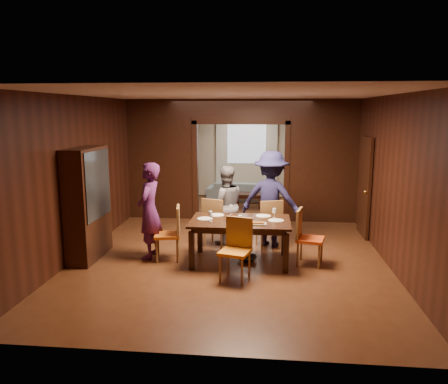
# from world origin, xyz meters

# --- Properties ---
(floor) EXTENTS (9.00, 9.00, 0.00)m
(floor) POSITION_xyz_m (0.00, 0.00, 0.00)
(floor) COLOR #4E2816
(floor) RESTS_ON ground
(ceiling) EXTENTS (5.50, 9.00, 0.02)m
(ceiling) POSITION_xyz_m (0.00, 0.00, 2.90)
(ceiling) COLOR silver
(ceiling) RESTS_ON room_walls
(room_walls) EXTENTS (5.52, 9.01, 2.90)m
(room_walls) POSITION_xyz_m (0.00, 1.89, 1.51)
(room_walls) COLOR black
(room_walls) RESTS_ON floor
(person_purple) EXTENTS (0.47, 0.66, 1.73)m
(person_purple) POSITION_xyz_m (-1.44, -1.38, 0.87)
(person_purple) COLOR #4A1B51
(person_purple) RESTS_ON floor
(person_grey) EXTENTS (0.90, 0.79, 1.57)m
(person_grey) POSITION_xyz_m (-0.17, -0.39, 0.78)
(person_grey) COLOR slate
(person_grey) RESTS_ON floor
(person_navy) EXTENTS (1.36, 1.03, 1.87)m
(person_navy) POSITION_xyz_m (0.73, -0.42, 0.93)
(person_navy) COLOR #1C1B44
(person_navy) RESTS_ON floor
(sofa) EXTENTS (2.04, 0.93, 0.58)m
(sofa) POSITION_xyz_m (-0.11, 3.85, 0.29)
(sofa) COLOR #7E97A5
(sofa) RESTS_ON floor
(serving_bowl) EXTENTS (0.35, 0.35, 0.09)m
(serving_bowl) POSITION_xyz_m (0.32, -1.40, 0.80)
(serving_bowl) COLOR black
(serving_bowl) RESTS_ON dining_table
(dining_table) EXTENTS (1.72, 1.07, 0.76)m
(dining_table) POSITION_xyz_m (0.20, -1.47, 0.38)
(dining_table) COLOR black
(dining_table) RESTS_ON floor
(coffee_table) EXTENTS (0.80, 0.50, 0.40)m
(coffee_table) POSITION_xyz_m (0.14, 2.94, 0.20)
(coffee_table) COLOR black
(coffee_table) RESTS_ON floor
(chair_left) EXTENTS (0.51, 0.51, 0.97)m
(chair_left) POSITION_xyz_m (-1.10, -1.46, 0.48)
(chair_left) COLOR #D05D13
(chair_left) RESTS_ON floor
(chair_right) EXTENTS (0.53, 0.53, 0.97)m
(chair_right) POSITION_xyz_m (1.41, -1.47, 0.48)
(chair_right) COLOR #D94714
(chair_right) RESTS_ON floor
(chair_far_l) EXTENTS (0.55, 0.55, 0.97)m
(chair_far_l) POSITION_xyz_m (-0.33, -0.55, 0.48)
(chair_far_l) COLOR red
(chair_far_l) RESTS_ON floor
(chair_far_r) EXTENTS (0.55, 0.55, 0.97)m
(chair_far_r) POSITION_xyz_m (0.68, -0.59, 0.48)
(chair_far_r) COLOR red
(chair_far_r) RESTS_ON floor
(chair_near) EXTENTS (0.54, 0.54, 0.97)m
(chair_near) POSITION_xyz_m (0.17, -2.29, 0.48)
(chair_near) COLOR orange
(chair_near) RESTS_ON floor
(hutch) EXTENTS (0.40, 1.20, 2.00)m
(hutch) POSITION_xyz_m (-2.53, -1.50, 1.00)
(hutch) COLOR black
(hutch) RESTS_ON floor
(door_right) EXTENTS (0.06, 0.90, 2.10)m
(door_right) POSITION_xyz_m (2.70, 0.50, 1.05)
(door_right) COLOR black
(door_right) RESTS_ON floor
(window_far) EXTENTS (1.20, 0.03, 1.30)m
(window_far) POSITION_xyz_m (0.00, 4.44, 1.70)
(window_far) COLOR silver
(window_far) RESTS_ON back_wall
(curtain_left) EXTENTS (0.35, 0.06, 2.40)m
(curtain_left) POSITION_xyz_m (-0.75, 4.40, 1.25)
(curtain_left) COLOR white
(curtain_left) RESTS_ON back_wall
(curtain_right) EXTENTS (0.35, 0.06, 2.40)m
(curtain_right) POSITION_xyz_m (0.75, 4.40, 1.25)
(curtain_right) COLOR white
(curtain_right) RESTS_ON back_wall
(plate_left) EXTENTS (0.27, 0.27, 0.01)m
(plate_left) POSITION_xyz_m (-0.43, -1.46, 0.77)
(plate_left) COLOR silver
(plate_left) RESTS_ON dining_table
(plate_far_l) EXTENTS (0.27, 0.27, 0.01)m
(plate_far_l) POSITION_xyz_m (-0.25, -1.16, 0.77)
(plate_far_l) COLOR white
(plate_far_l) RESTS_ON dining_table
(plate_far_r) EXTENTS (0.27, 0.27, 0.01)m
(plate_far_r) POSITION_xyz_m (0.59, -1.15, 0.77)
(plate_far_r) COLOR white
(plate_far_r) RESTS_ON dining_table
(plate_right) EXTENTS (0.27, 0.27, 0.01)m
(plate_right) POSITION_xyz_m (0.81, -1.46, 0.77)
(plate_right) COLOR silver
(plate_right) RESTS_ON dining_table
(plate_near) EXTENTS (0.27, 0.27, 0.01)m
(plate_near) POSITION_xyz_m (0.22, -1.81, 0.77)
(plate_near) COLOR white
(plate_near) RESTS_ON dining_table
(platter_a) EXTENTS (0.30, 0.20, 0.04)m
(platter_a) POSITION_xyz_m (0.16, -1.57, 0.78)
(platter_a) COLOR gray
(platter_a) RESTS_ON dining_table
(platter_b) EXTENTS (0.30, 0.20, 0.04)m
(platter_b) POSITION_xyz_m (0.50, -1.71, 0.78)
(platter_b) COLOR slate
(platter_b) RESTS_ON dining_table
(wineglass_left) EXTENTS (0.08, 0.08, 0.18)m
(wineglass_left) POSITION_xyz_m (-0.31, -1.61, 0.85)
(wineglass_left) COLOR silver
(wineglass_left) RESTS_ON dining_table
(wineglass_far) EXTENTS (0.08, 0.08, 0.18)m
(wineglass_far) POSITION_xyz_m (-0.00, -1.09, 0.85)
(wineglass_far) COLOR silver
(wineglass_far) RESTS_ON dining_table
(wineglass_right) EXTENTS (0.08, 0.08, 0.18)m
(wineglass_right) POSITION_xyz_m (0.79, -1.27, 0.85)
(wineglass_right) COLOR silver
(wineglass_right) RESTS_ON dining_table
(tumbler) EXTENTS (0.07, 0.07, 0.14)m
(tumbler) POSITION_xyz_m (0.21, -1.71, 0.83)
(tumbler) COLOR silver
(tumbler) RESTS_ON dining_table
(condiment_jar) EXTENTS (0.08, 0.08, 0.11)m
(condiment_jar) POSITION_xyz_m (0.06, -1.53, 0.82)
(condiment_jar) COLOR #532213
(condiment_jar) RESTS_ON dining_table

